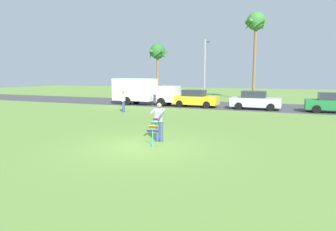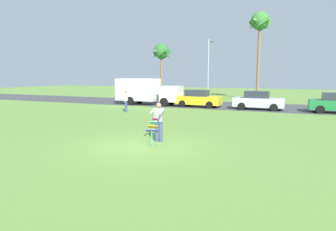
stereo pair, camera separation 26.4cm
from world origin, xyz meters
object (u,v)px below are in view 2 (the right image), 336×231
object	(u,v)px
streetlight_pole	(209,66)
person_walker_near	(126,101)
parked_car_silver	(258,101)
kite_held	(153,128)
parked_truck_white_box	(145,91)
parked_car_yellow	(198,99)
palm_tree_right_near	(260,25)
person_kite_flyer	(159,121)
palm_tree_left_near	(161,53)

from	to	relation	value
streetlight_pole	person_walker_near	size ratio (longest dim) A/B	4.05
parked_car_silver	streetlight_pole	xyz separation A→B (m)	(-6.48, 6.97, 3.22)
kite_held	parked_truck_white_box	size ratio (longest dim) A/B	0.17
parked_car_yellow	parked_car_silver	world-z (taller)	same
kite_held	palm_tree_right_near	size ratio (longest dim) A/B	0.11
person_walker_near	person_kite_flyer	bearing A→B (deg)	-50.71
parked_truck_white_box	palm_tree_left_near	size ratio (longest dim) A/B	0.92
kite_held	parked_car_silver	size ratio (longest dim) A/B	0.27
parked_car_yellow	palm_tree_right_near	world-z (taller)	palm_tree_right_near
person_kite_flyer	parked_car_yellow	distance (m)	15.02
parked_car_yellow	streetlight_pole	world-z (taller)	streetlight_pole
kite_held	person_walker_near	bearing A→B (deg)	127.26
kite_held	person_walker_near	size ratio (longest dim) A/B	0.66
streetlight_pole	person_walker_near	world-z (taller)	streetlight_pole
parked_car_silver	streetlight_pole	world-z (taller)	streetlight_pole
kite_held	parked_car_silver	world-z (taller)	parked_car_silver
parked_car_silver	parked_truck_white_box	bearing A→B (deg)	180.00
parked_car_yellow	person_walker_near	bearing A→B (deg)	-123.70
person_kite_flyer	person_walker_near	bearing A→B (deg)	129.29
parked_truck_white_box	palm_tree_right_near	world-z (taller)	palm_tree_right_near
parked_car_yellow	parked_car_silver	distance (m)	5.42
person_kite_flyer	parked_car_yellow	bearing A→B (deg)	101.44
parked_truck_white_box	parked_car_silver	size ratio (longest dim) A/B	1.59
person_kite_flyer	palm_tree_left_near	bearing A→B (deg)	114.83
palm_tree_left_near	streetlight_pole	xyz separation A→B (m)	(7.77, -3.83, -1.94)
parked_car_silver	palm_tree_right_near	xyz separation A→B (m)	(-1.30, 9.75, 7.84)
parked_truck_white_box	parked_car_silver	world-z (taller)	parked_truck_white_box
palm_tree_right_near	kite_held	bearing A→B (deg)	-92.29
parked_car_yellow	person_walker_near	xyz separation A→B (m)	(-4.07, -6.11, 0.16)
person_kite_flyer	parked_truck_white_box	bearing A→B (deg)	120.23
palm_tree_right_near	palm_tree_left_near	bearing A→B (deg)	175.36
person_kite_flyer	streetlight_pole	size ratio (longest dim) A/B	0.25
palm_tree_left_near	streetlight_pole	size ratio (longest dim) A/B	1.04
parked_truck_white_box	palm_tree_right_near	distance (m)	15.53
kite_held	streetlight_pole	distance (m)	23.11
kite_held	palm_tree_right_near	world-z (taller)	palm_tree_right_near
parked_truck_white_box	parked_car_yellow	bearing A→B (deg)	0.00
person_kite_flyer	palm_tree_right_near	xyz separation A→B (m)	(1.13, 24.47, 7.66)
palm_tree_left_near	palm_tree_right_near	world-z (taller)	palm_tree_right_near
parked_car_silver	streetlight_pole	distance (m)	10.04
kite_held	parked_car_silver	distance (m)	15.71
palm_tree_right_near	person_walker_near	xyz separation A→B (m)	(-8.18, -15.85, -7.68)
parked_truck_white_box	person_walker_near	size ratio (longest dim) A/B	3.87
parked_car_silver	kite_held	bearing A→B (deg)	-98.47
parked_car_silver	person_walker_near	size ratio (longest dim) A/B	2.43
streetlight_pole	kite_held	bearing A→B (deg)	-79.52
parked_car_silver	streetlight_pole	size ratio (longest dim) A/B	0.60
kite_held	person_walker_near	xyz separation A→B (m)	(-7.17, 9.43, 0.16)
parked_truck_white_box	parked_car_yellow	world-z (taller)	parked_truck_white_box
kite_held	person_kite_flyer	bearing A→B (deg)	98.56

